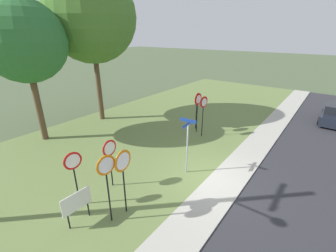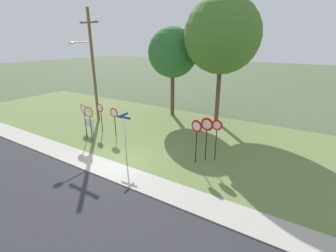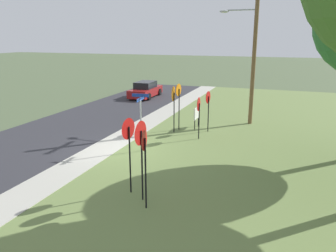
# 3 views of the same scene
# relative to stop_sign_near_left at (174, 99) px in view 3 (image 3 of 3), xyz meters

# --- Properties ---
(ground_plane) EXTENTS (160.00, 160.00, 0.00)m
(ground_plane) POSITION_rel_stop_sign_near_left_xyz_m (3.75, -1.44, -1.95)
(ground_plane) COLOR #4C5B3D
(road_asphalt) EXTENTS (44.00, 6.40, 0.01)m
(road_asphalt) POSITION_rel_stop_sign_near_left_xyz_m (3.75, -6.24, -1.94)
(road_asphalt) COLOR #2D2D33
(road_asphalt) RESTS_ON ground_plane
(sidewalk_strip) EXTENTS (44.00, 1.60, 0.06)m
(sidewalk_strip) POSITION_rel_stop_sign_near_left_xyz_m (3.75, -2.24, -1.92)
(sidewalk_strip) COLOR #ADAA9E
(sidewalk_strip) RESTS_ON ground_plane
(grass_median) EXTENTS (44.00, 12.00, 0.04)m
(grass_median) POSITION_rel_stop_sign_near_left_xyz_m (3.75, 4.56, -1.93)
(grass_median) COLOR olive
(grass_median) RESTS_ON ground_plane
(stop_sign_near_left) EXTENTS (0.80, 0.12, 2.60)m
(stop_sign_near_left) POSITION_rel_stop_sign_near_left_xyz_m (0.00, 0.00, 0.00)
(stop_sign_near_left) COLOR black
(stop_sign_near_left) RESTS_ON grass_median
(stop_sign_near_right) EXTENTS (0.68, 0.12, 2.31)m
(stop_sign_near_right) POSITION_rel_stop_sign_near_left_xyz_m (-0.82, 1.77, -0.24)
(stop_sign_near_right) COLOR black
(stop_sign_near_right) RESTS_ON grass_median
(stop_sign_far_left) EXTENTS (0.71, 0.10, 2.22)m
(stop_sign_far_left) POSITION_rel_stop_sign_near_left_xyz_m (0.75, 1.64, -0.30)
(stop_sign_far_left) COLOR black
(stop_sign_far_left) RESTS_ON grass_median
(stop_sign_far_center) EXTENTS (0.70, 0.12, 2.68)m
(stop_sign_far_center) POSITION_rel_stop_sign_near_left_xyz_m (-0.64, 0.09, 0.03)
(stop_sign_far_center) COLOR black
(stop_sign_far_center) RESTS_ON grass_median
(yield_sign_near_left) EXTENTS (0.73, 0.15, 2.67)m
(yield_sign_near_left) POSITION_rel_stop_sign_near_left_xyz_m (7.73, 1.05, 0.09)
(yield_sign_near_left) COLOR black
(yield_sign_near_left) RESTS_ON grass_median
(yield_sign_near_right) EXTENTS (0.64, 0.13, 2.57)m
(yield_sign_near_right) POSITION_rel_stop_sign_near_left_xyz_m (8.57, 2.00, -0.01)
(yield_sign_near_right) COLOR black
(yield_sign_near_right) RESTS_ON grass_median
(yield_sign_far_left) EXTENTS (0.80, 0.11, 2.71)m
(yield_sign_far_left) POSITION_rel_stop_sign_near_left_xyz_m (8.09, 1.66, 0.13)
(yield_sign_far_left) COLOR black
(yield_sign_far_left) RESTS_ON grass_median
(street_name_post) EXTENTS (0.96, 0.82, 2.75)m
(street_name_post) POSITION_rel_stop_sign_near_left_xyz_m (3.58, -0.38, -0.26)
(street_name_post) COLOR #9EA0A8
(street_name_post) RESTS_ON grass_median
(utility_pole) EXTENTS (2.10, 2.29, 9.38)m
(utility_pole) POSITION_rel_stop_sign_near_left_xyz_m (-3.51, 3.70, 3.13)
(utility_pole) COLOR brown
(utility_pole) RESTS_ON grass_median
(notice_board) EXTENTS (1.10, 0.06, 1.25)m
(notice_board) POSITION_rel_stop_sign_near_left_xyz_m (-1.36, 0.98, -1.08)
(notice_board) COLOR black
(notice_board) RESTS_ON grass_median
(parked_hatchback_near) EXTENTS (4.38, 1.98, 1.39)m
(parked_hatchback_near) POSITION_rel_stop_sign_near_left_xyz_m (-10.15, -6.13, -1.31)
(parked_hatchback_near) COLOR maroon
(parked_hatchback_near) RESTS_ON road_asphalt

